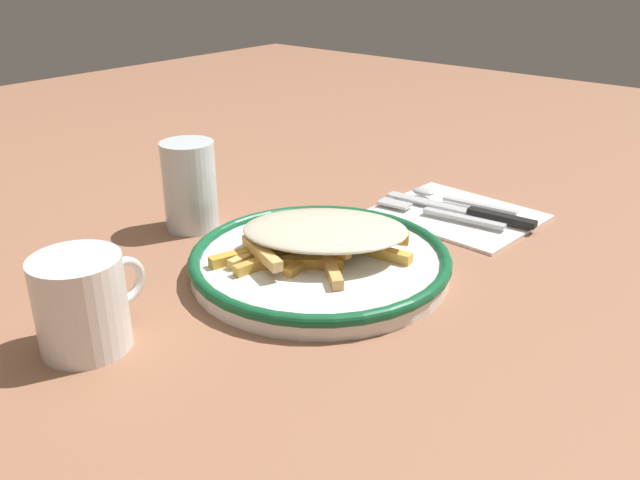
{
  "coord_description": "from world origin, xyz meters",
  "views": [
    {
      "loc": [
        -0.51,
        -0.42,
        0.34
      ],
      "look_at": [
        0.0,
        0.0,
        0.04
      ],
      "focal_mm": 37.48,
      "sensor_mm": 36.0,
      "label": 1
    }
  ],
  "objects_px": {
    "plate": "(320,261)",
    "spoon": "(445,197)",
    "fork": "(439,213)",
    "coffee_mug": "(83,303)",
    "napkin": "(458,213)",
    "water_glass": "(190,186)",
    "knife": "(471,211)",
    "fries_heap": "(322,236)"
  },
  "relations": [
    {
      "from": "fries_heap",
      "to": "napkin",
      "type": "xyz_separation_m",
      "value": [
        0.24,
        -0.04,
        -0.04
      ]
    },
    {
      "from": "fries_heap",
      "to": "water_glass",
      "type": "distance_m",
      "value": 0.21
    },
    {
      "from": "plate",
      "to": "spoon",
      "type": "height_order",
      "value": "plate"
    },
    {
      "from": "napkin",
      "to": "plate",
      "type": "bearing_deg",
      "value": 172.21
    },
    {
      "from": "knife",
      "to": "spoon",
      "type": "xyz_separation_m",
      "value": [
        0.02,
        0.05,
        0.0
      ]
    },
    {
      "from": "plate",
      "to": "fork",
      "type": "relative_size",
      "value": 1.63
    },
    {
      "from": "napkin",
      "to": "fork",
      "type": "relative_size",
      "value": 1.11
    },
    {
      "from": "spoon",
      "to": "water_glass",
      "type": "relative_size",
      "value": 1.36
    },
    {
      "from": "knife",
      "to": "water_glass",
      "type": "height_order",
      "value": "water_glass"
    },
    {
      "from": "napkin",
      "to": "coffee_mug",
      "type": "xyz_separation_m",
      "value": [
        -0.49,
        0.1,
        0.04
      ]
    },
    {
      "from": "water_glass",
      "to": "coffee_mug",
      "type": "relative_size",
      "value": 1.04
    },
    {
      "from": "knife",
      "to": "coffee_mug",
      "type": "xyz_separation_m",
      "value": [
        -0.5,
        0.12,
        0.03
      ]
    },
    {
      "from": "fork",
      "to": "water_glass",
      "type": "height_order",
      "value": "water_glass"
    },
    {
      "from": "knife",
      "to": "water_glass",
      "type": "distance_m",
      "value": 0.37
    },
    {
      "from": "fries_heap",
      "to": "water_glass",
      "type": "relative_size",
      "value": 1.95
    },
    {
      "from": "knife",
      "to": "spoon",
      "type": "distance_m",
      "value": 0.06
    },
    {
      "from": "fork",
      "to": "coffee_mug",
      "type": "height_order",
      "value": "coffee_mug"
    },
    {
      "from": "plate",
      "to": "napkin",
      "type": "distance_m",
      "value": 0.25
    },
    {
      "from": "fork",
      "to": "knife",
      "type": "distance_m",
      "value": 0.04
    },
    {
      "from": "spoon",
      "to": "water_glass",
      "type": "height_order",
      "value": "water_glass"
    },
    {
      "from": "plate",
      "to": "spoon",
      "type": "bearing_deg",
      "value": 0.2
    },
    {
      "from": "fork",
      "to": "spoon",
      "type": "bearing_deg",
      "value": 22.84
    },
    {
      "from": "plate",
      "to": "fries_heap",
      "type": "height_order",
      "value": "fries_heap"
    },
    {
      "from": "fries_heap",
      "to": "coffee_mug",
      "type": "xyz_separation_m",
      "value": [
        -0.25,
        0.06,
        0.0
      ]
    },
    {
      "from": "fork",
      "to": "coffee_mug",
      "type": "relative_size",
      "value": 1.63
    },
    {
      "from": "plate",
      "to": "spoon",
      "type": "relative_size",
      "value": 1.89
    },
    {
      "from": "plate",
      "to": "spoon",
      "type": "distance_m",
      "value": 0.27
    },
    {
      "from": "plate",
      "to": "knife",
      "type": "height_order",
      "value": "plate"
    },
    {
      "from": "fries_heap",
      "to": "knife",
      "type": "bearing_deg",
      "value": -12.6
    },
    {
      "from": "plate",
      "to": "coffee_mug",
      "type": "xyz_separation_m",
      "value": [
        -0.25,
        0.07,
        0.03
      ]
    },
    {
      "from": "fork",
      "to": "coffee_mug",
      "type": "xyz_separation_m",
      "value": [
        -0.46,
        0.09,
        0.03
      ]
    },
    {
      "from": "fries_heap",
      "to": "spoon",
      "type": "xyz_separation_m",
      "value": [
        0.27,
        -0.0,
        -0.03
      ]
    },
    {
      "from": "fork",
      "to": "water_glass",
      "type": "bearing_deg",
      "value": 134.01
    },
    {
      "from": "plate",
      "to": "knife",
      "type": "bearing_deg",
      "value": -11.97
    },
    {
      "from": "fries_heap",
      "to": "napkin",
      "type": "height_order",
      "value": "fries_heap"
    },
    {
      "from": "fries_heap",
      "to": "fork",
      "type": "height_order",
      "value": "fries_heap"
    },
    {
      "from": "spoon",
      "to": "plate",
      "type": "bearing_deg",
      "value": -179.8
    },
    {
      "from": "fork",
      "to": "fries_heap",
      "type": "bearing_deg",
      "value": 173.72
    },
    {
      "from": "plate",
      "to": "napkin",
      "type": "height_order",
      "value": "plate"
    },
    {
      "from": "napkin",
      "to": "water_glass",
      "type": "relative_size",
      "value": 1.75
    },
    {
      "from": "spoon",
      "to": "coffee_mug",
      "type": "distance_m",
      "value": 0.52
    },
    {
      "from": "plate",
      "to": "knife",
      "type": "distance_m",
      "value": 0.25
    }
  ]
}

